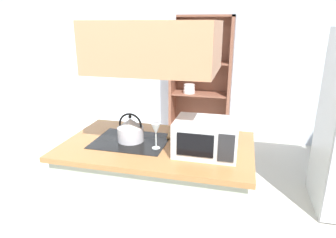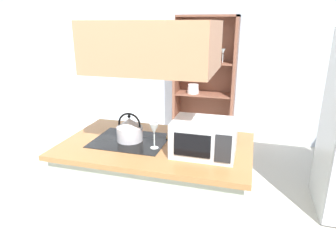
% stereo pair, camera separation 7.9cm
% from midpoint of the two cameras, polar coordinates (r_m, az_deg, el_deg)
% --- Properties ---
extents(wall_back, '(6.00, 0.12, 2.70)m').
position_cam_midpoint_polar(wall_back, '(4.87, 6.50, 12.14)').
color(wall_back, silver).
rests_on(wall_back, ground).
extents(kitchen_island, '(1.52, 0.93, 0.90)m').
position_cam_midpoint_polar(kitchen_island, '(2.64, -1.29, -13.69)').
color(kitchen_island, '#B0B8A4').
rests_on(kitchen_island, ground).
extents(range_hood, '(0.90, 0.70, 1.21)m').
position_cam_midpoint_polar(range_hood, '(2.24, -1.53, 16.46)').
color(range_hood, '#B77A55').
extents(dish_cabinet, '(0.92, 0.40, 1.94)m').
position_cam_midpoint_polar(dish_cabinet, '(4.71, 7.48, 5.95)').
color(dish_cabinet, brown).
rests_on(dish_cabinet, ground).
extents(kettle, '(0.21, 0.21, 0.24)m').
position_cam_midpoint_polar(kettle, '(2.47, -6.44, -1.95)').
color(kettle, silver).
rests_on(kettle, kitchen_island).
extents(cutting_board, '(0.37, 0.28, 0.02)m').
position_cam_midpoint_polar(cutting_board, '(2.61, 4.55, -2.92)').
color(cutting_board, '#AC8251').
rests_on(cutting_board, kitchen_island).
extents(microwave, '(0.46, 0.35, 0.26)m').
position_cam_midpoint_polar(microwave, '(2.22, 7.93, -3.53)').
color(microwave, silver).
rests_on(microwave, kitchen_island).
extents(wine_glass_on_counter, '(0.08, 0.08, 0.21)m').
position_cam_midpoint_polar(wine_glass_on_counter, '(2.29, -1.67, -2.10)').
color(wine_glass_on_counter, silver).
rests_on(wine_glass_on_counter, kitchen_island).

